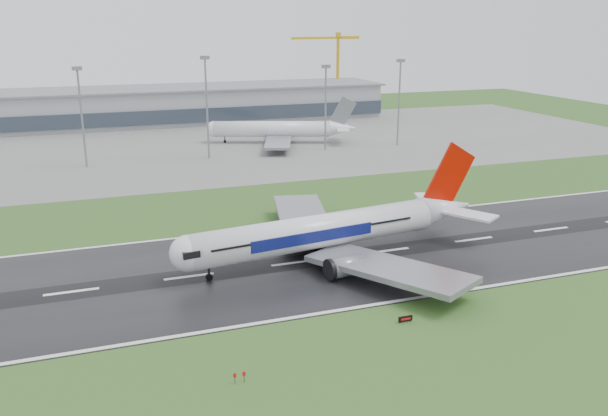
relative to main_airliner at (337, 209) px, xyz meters
name	(u,v)px	position (x,y,z in m)	size (l,w,h in m)	color
ground	(189,277)	(-28.90, -0.58, -9.78)	(520.00, 520.00, 0.00)	#2B501D
runway	(189,277)	(-28.90, -0.58, -9.73)	(400.00, 45.00, 0.10)	black
apron	(131,149)	(-28.90, 124.42, -9.74)	(400.00, 130.00, 0.08)	slate
terminal	(118,108)	(-28.90, 184.42, -2.28)	(240.00, 36.00, 15.00)	gray
main_airliner	(337,209)	(0.00, 0.00, 0.00)	(65.59, 62.47, 19.37)	silver
parked_airliner	(278,121)	(24.99, 118.59, -1.30)	(57.32, 53.37, 16.80)	silver
tower_crane	(338,71)	(82.49, 199.42, 9.89)	(39.43, 2.15, 39.35)	gold
runway_sign	(405,319)	(-0.66, -29.41, -9.26)	(2.30, 0.26, 1.04)	black
floodmast_2	(82,120)	(-44.42, 99.42, 5.21)	(0.64, 0.64, 29.99)	gray
floodmast_3	(207,110)	(-5.34, 99.42, 6.46)	(0.64, 0.64, 32.48)	gray
floodmast_4	(326,110)	(36.59, 99.42, 4.59)	(0.64, 0.64, 28.75)	gray
floodmast_5	(399,104)	(65.43, 99.42, 5.29)	(0.64, 0.64, 30.14)	gray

